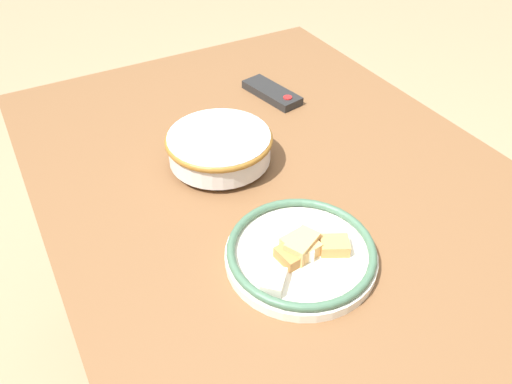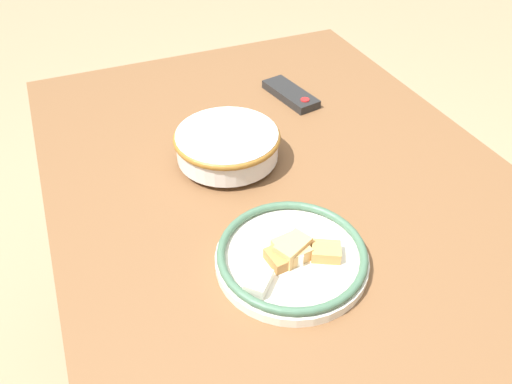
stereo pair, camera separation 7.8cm
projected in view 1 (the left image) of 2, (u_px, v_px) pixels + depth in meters
dining_table at (290, 222)px, 1.03m from camera, size 1.33×0.90×0.78m
noodle_bowl at (219, 147)px, 1.01m from camera, size 0.22×0.22×0.07m
food_plate at (301, 253)px, 0.82m from camera, size 0.25×0.25×0.05m
tv_remote at (272, 93)px, 1.24m from camera, size 0.17×0.09×0.02m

